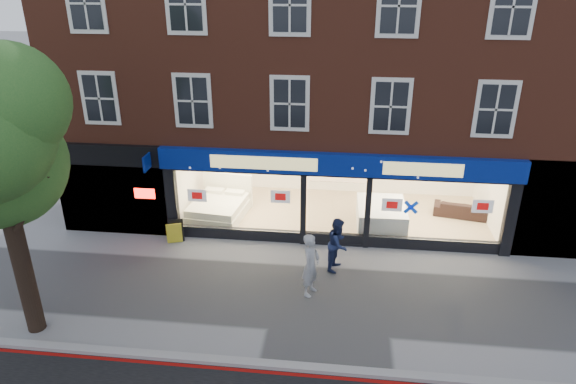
% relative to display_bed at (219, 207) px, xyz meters
% --- Properties ---
extents(ground, '(120.00, 120.00, 0.00)m').
position_rel_display_bed_xyz_m(ground, '(4.28, -4.55, -0.46)').
color(ground, gray).
rests_on(ground, ground).
extents(kerb_line, '(60.00, 0.10, 0.01)m').
position_rel_display_bed_xyz_m(kerb_line, '(4.28, -7.65, -0.46)').
color(kerb_line, '#8C0A07').
rests_on(kerb_line, ground).
extents(kerb_stone, '(60.00, 0.25, 0.12)m').
position_rel_display_bed_xyz_m(kerb_stone, '(4.28, -7.45, -0.40)').
color(kerb_stone, gray).
rests_on(kerb_stone, ground).
extents(showroom_floor, '(11.00, 4.50, 0.10)m').
position_rel_display_bed_xyz_m(showroom_floor, '(4.28, 0.70, -0.41)').
color(showroom_floor, tan).
rests_on(showroom_floor, ground).
extents(building, '(19.00, 8.26, 10.30)m').
position_rel_display_bed_xyz_m(building, '(4.27, 2.39, 6.21)').
color(building, brown).
rests_on(building, ground).
extents(display_bed, '(2.14, 2.49, 1.30)m').
position_rel_display_bed_xyz_m(display_bed, '(0.00, 0.00, 0.00)').
color(display_bed, white).
rests_on(display_bed, showroom_floor).
extents(bedside_table, '(0.60, 0.60, 0.55)m').
position_rel_display_bed_xyz_m(bedside_table, '(-0.12, 1.61, -0.09)').
color(bedside_table, brown).
rests_on(bedside_table, showroom_floor).
extents(mattress_stack, '(1.71, 2.14, 0.83)m').
position_rel_display_bed_xyz_m(mattress_stack, '(5.88, -0.16, 0.05)').
color(mattress_stack, white).
rests_on(mattress_stack, showroom_floor).
extents(sofa, '(2.06, 1.13, 0.57)m').
position_rel_display_bed_xyz_m(sofa, '(8.88, 1.03, -0.08)').
color(sofa, black).
rests_on(sofa, showroom_floor).
extents(a_board, '(0.60, 0.48, 0.80)m').
position_rel_display_bed_xyz_m(a_board, '(-1.05, -1.96, -0.06)').
color(a_board, gold).
rests_on(a_board, ground).
extents(pedestrian_grey, '(0.67, 0.80, 1.88)m').
position_rel_display_bed_xyz_m(pedestrian_grey, '(3.70, -4.38, 0.48)').
color(pedestrian_grey, '#999AA0').
rests_on(pedestrian_grey, ground).
extents(pedestrian_blue, '(0.86, 0.98, 1.70)m').
position_rel_display_bed_xyz_m(pedestrian_blue, '(4.43, -2.96, 0.39)').
color(pedestrian_blue, '#192348').
rests_on(pedestrian_blue, ground).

